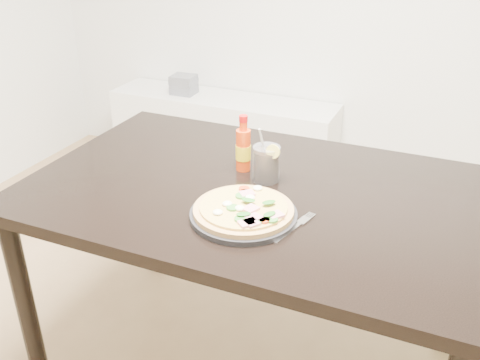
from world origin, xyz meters
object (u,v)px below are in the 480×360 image
at_px(hot_sauce_bottle, 243,149).
at_px(media_console, 223,136).
at_px(fork, 296,227).
at_px(plate, 243,215).
at_px(pizza, 244,209).
at_px(dining_table, 255,210).
at_px(cola_cup, 266,164).

height_order(hot_sauce_bottle, media_console, hot_sauce_bottle).
bearing_deg(fork, plate, -163.08).
xyz_separation_m(plate, fork, (0.15, 0.01, -0.01)).
distance_m(plate, pizza, 0.02).
xyz_separation_m(dining_table, cola_cup, (0.01, 0.06, 0.14)).
bearing_deg(dining_table, plate, -78.42).
height_order(fork, media_console, fork).
bearing_deg(pizza, fork, 2.75).
distance_m(pizza, media_console, 1.89).
bearing_deg(fork, cola_cup, 141.32).
bearing_deg(hot_sauce_bottle, fork, -45.42).
height_order(hot_sauce_bottle, cola_cup, hot_sauce_bottle).
relative_size(hot_sauce_bottle, cola_cup, 1.07).
xyz_separation_m(plate, hot_sauce_bottle, (-0.12, 0.28, 0.07)).
relative_size(dining_table, cola_cup, 7.98).
bearing_deg(cola_cup, fork, -53.26).
xyz_separation_m(hot_sauce_bottle, fork, (0.27, -0.27, -0.07)).
bearing_deg(dining_table, fork, -43.15).
bearing_deg(fork, media_console, 135.84).
bearing_deg(cola_cup, dining_table, -101.24).
bearing_deg(cola_cup, hot_sauce_bottle, 157.37).
bearing_deg(pizza, cola_cup, 96.47).
height_order(cola_cup, media_console, cola_cup).
bearing_deg(pizza, media_console, 117.16).
height_order(pizza, hot_sauce_bottle, hot_sauce_bottle).
distance_m(hot_sauce_bottle, media_console, 1.62).
distance_m(plate, fork, 0.15).
distance_m(dining_table, fork, 0.27).
xyz_separation_m(dining_table, plate, (0.04, -0.18, 0.09)).
relative_size(fork, media_console, 0.13).
xyz_separation_m(plate, pizza, (0.00, -0.00, 0.02)).
height_order(cola_cup, fork, cola_cup).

